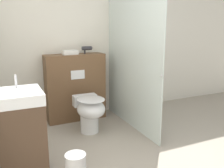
{
  "coord_description": "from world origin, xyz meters",
  "views": [
    {
      "loc": [
        -1.32,
        -1.91,
        1.53
      ],
      "look_at": [
        0.15,
        1.28,
        0.7
      ],
      "focal_mm": 40.0,
      "sensor_mm": 36.0,
      "label": 1
    }
  ],
  "objects": [
    {
      "name": "folded_towel",
      "position": [
        -0.28,
        1.94,
        1.11
      ],
      "size": [
        0.24,
        0.15,
        0.07
      ],
      "color": "white",
      "rests_on": "partition_panel"
    },
    {
      "name": "hair_drier",
      "position": [
        0.0,
        1.93,
        1.17
      ],
      "size": [
        0.19,
        0.06,
        0.12
      ],
      "color": "#2D2D33",
      "rests_on": "partition_panel"
    },
    {
      "name": "toilet",
      "position": [
        -0.19,
        1.31,
        0.33
      ],
      "size": [
        0.39,
        0.57,
        0.53
      ],
      "color": "white",
      "rests_on": "ground_plane"
    },
    {
      "name": "sink_vanity",
      "position": [
        -1.17,
        0.65,
        0.45
      ],
      "size": [
        0.46,
        0.51,
        1.03
      ],
      "color": "#473323",
      "rests_on": "ground_plane"
    },
    {
      "name": "wall_back",
      "position": [
        0.0,
        2.16,
        1.25
      ],
      "size": [
        8.0,
        0.06,
        2.5
      ],
      "color": "silver",
      "rests_on": "ground_plane"
    },
    {
      "name": "shower_glass",
      "position": [
        0.48,
        1.32,
        0.97
      ],
      "size": [
        0.04,
        1.61,
        1.94
      ],
      "color": "silver",
      "rests_on": "ground_plane"
    },
    {
      "name": "partition_panel",
      "position": [
        -0.21,
        1.94,
        0.54
      ],
      "size": [
        0.95,
        0.32,
        1.08
      ],
      "color": "brown",
      "rests_on": "ground_plane"
    }
  ]
}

